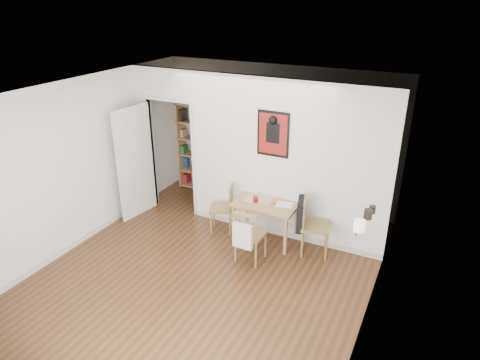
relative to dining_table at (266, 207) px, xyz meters
The scene contains 15 objects.
ground 1.32m from the dining_table, 110.48° to the right, with size 5.20×5.20×0.00m, color #502D1A.
room_shell 0.80m from the dining_table, 142.00° to the left, with size 5.20×5.20×5.20m.
dining_table is the anchor object (origin of this frame).
chair_left 0.81m from the dining_table, behind, with size 0.53×0.53×0.83m.
chair_right 0.82m from the dining_table, ahead, with size 0.62×0.57×0.94m.
chair_front 0.65m from the dining_table, 88.14° to the right, with size 0.45×0.50×0.87m.
bookshelf 2.45m from the dining_table, 148.18° to the left, with size 0.76×0.30×1.80m.
fireplace 1.94m from the dining_table, 25.93° to the right, with size 0.45×1.25×1.16m.
red_glass 0.21m from the dining_table, 159.58° to the right, with size 0.08×0.08×0.10m, color maroon.
orange_fruit 0.18m from the dining_table, 17.98° to the left, with size 0.07×0.07×0.07m, color orange.
placemat 0.20m from the dining_table, 157.11° to the left, with size 0.44×0.33×0.00m, color beige.
notebook 0.31m from the dining_table, 10.25° to the left, with size 0.27×0.20×0.01m, color white.
mantel_lamp 2.16m from the dining_table, 35.87° to the right, with size 0.13×0.13×0.21m.
ceramic_jar_a 1.92m from the dining_table, 23.43° to the right, with size 0.11×0.11×0.13m, color black.
ceramic_jar_b 1.88m from the dining_table, 18.03° to the right, with size 0.08×0.08×0.10m, color black.
Camera 1 is at (2.73, -4.51, 3.74)m, focal length 32.00 mm.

